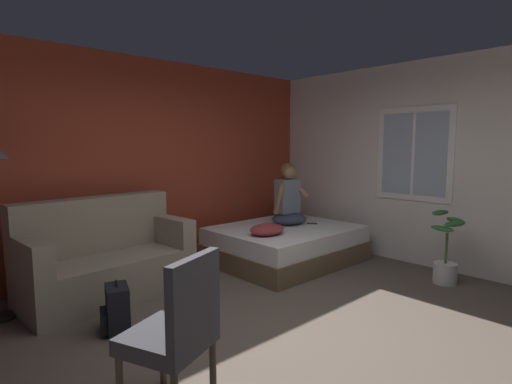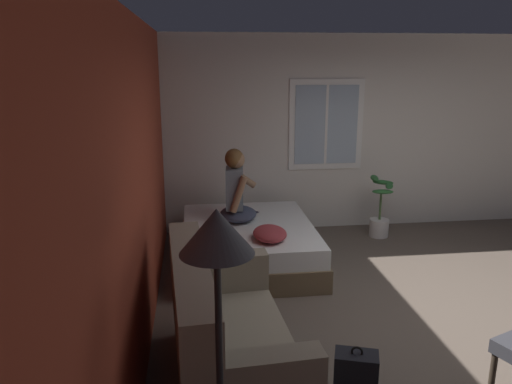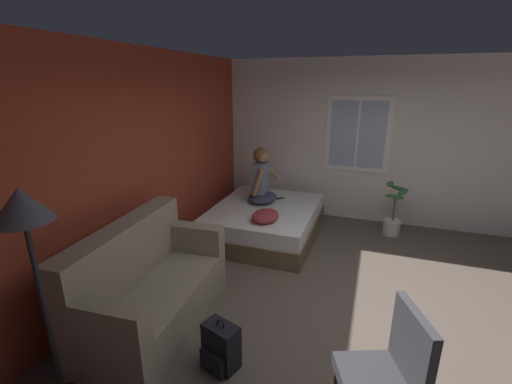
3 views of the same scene
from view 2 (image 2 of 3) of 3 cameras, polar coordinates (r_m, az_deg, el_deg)
ground_plane at (r=5.05m, az=20.52°, el=-13.99°), size 40.00×40.00×0.00m
wall_back_accent at (r=4.03m, az=-14.07°, el=-0.07°), size 10.69×0.16×2.70m
wall_side_with_window at (r=7.22m, az=10.83°, el=6.64°), size 0.19×6.68×2.70m
bed at (r=5.96m, az=-0.90°, el=-5.97°), size 1.90×1.55×0.48m
couch at (r=3.75m, az=-3.66°, el=-16.78°), size 1.75×0.94×1.04m
person_seated at (r=5.93m, az=-2.26°, el=0.02°), size 0.56×0.49×0.88m
backpack at (r=3.78m, az=11.28°, el=-20.40°), size 0.30×0.34×0.46m
throw_pillow at (r=5.38m, az=1.59°, el=-4.77°), size 0.48×0.36×0.14m
cell_phone at (r=6.30m, az=-0.34°, el=-2.40°), size 0.14×0.15×0.01m
floor_lamp at (r=2.39m, az=-4.44°, el=-8.14°), size 0.36×0.36×1.70m
potted_plant at (r=7.02m, az=13.98°, el=-2.58°), size 0.39×0.37×0.85m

